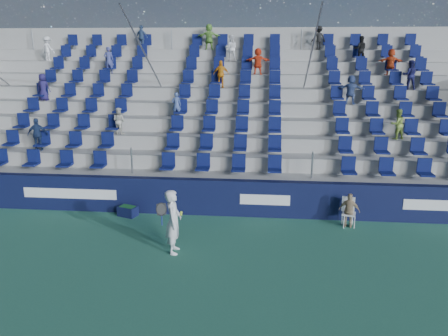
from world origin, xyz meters
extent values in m
plane|color=#317459|center=(0.00, 0.00, 0.00)|extent=(70.00, 70.00, 0.00)
cube|color=#0F1337|center=(0.00, 3.15, 0.60)|extent=(24.00, 0.30, 1.20)
cube|color=white|center=(-5.00, 2.99, 0.62)|extent=(3.20, 0.02, 0.34)
cube|color=white|center=(1.50, 2.99, 0.62)|extent=(1.60, 0.02, 0.34)
cube|color=white|center=(7.00, 2.99, 0.62)|extent=(2.40, 0.02, 0.34)
cube|color=#9F9F9A|center=(0.00, 3.72, 0.60)|extent=(24.00, 0.85, 1.20)
cube|color=#9F9F9A|center=(0.00, 4.57, 0.85)|extent=(24.00, 0.85, 1.70)
cube|color=#9F9F9A|center=(0.00, 5.42, 1.10)|extent=(24.00, 0.85, 2.20)
cube|color=#9F9F9A|center=(0.00, 6.28, 1.35)|extent=(24.00, 0.85, 2.70)
cube|color=#9F9F9A|center=(0.00, 7.12, 1.60)|extent=(24.00, 0.85, 3.20)
cube|color=#9F9F9A|center=(0.00, 7.97, 1.85)|extent=(24.00, 0.85, 3.70)
cube|color=#9F9F9A|center=(0.00, 8.82, 2.10)|extent=(24.00, 0.85, 4.20)
cube|color=#9F9F9A|center=(0.00, 9.68, 2.35)|extent=(24.00, 0.85, 4.70)
cube|color=#9F9F9A|center=(0.00, 10.52, 2.60)|extent=(24.00, 0.85, 5.20)
cube|color=#9F9F9A|center=(0.00, 11.20, 3.10)|extent=(24.00, 0.50, 6.20)
cube|color=#0C1449|center=(0.00, 3.72, 1.55)|extent=(16.05, 0.50, 0.70)
cube|color=#0C1449|center=(0.00, 4.57, 2.05)|extent=(16.05, 0.50, 0.70)
cube|color=#0C1449|center=(0.00, 5.42, 2.55)|extent=(16.05, 0.50, 0.70)
cube|color=#0C1449|center=(0.00, 6.28, 3.05)|extent=(16.05, 0.50, 0.70)
cube|color=#0C1449|center=(0.00, 7.12, 3.55)|extent=(16.05, 0.50, 0.70)
cube|color=#0C1449|center=(0.00, 7.97, 4.05)|extent=(16.05, 0.50, 0.70)
cube|color=#0C1449|center=(0.00, 8.82, 4.55)|extent=(16.05, 0.50, 0.70)
cube|color=#0C1449|center=(0.00, 9.68, 5.05)|extent=(16.05, 0.50, 0.70)
cube|color=#0C1449|center=(0.00, 10.52, 5.55)|extent=(16.05, 0.50, 0.70)
cylinder|color=gray|center=(-3.00, 7.12, 4.35)|extent=(0.06, 7.68, 4.55)
cylinder|color=gray|center=(3.00, 7.12, 4.35)|extent=(0.06, 7.68, 4.55)
imported|color=#191A4D|center=(7.09, 7.92, 4.27)|extent=(0.58, 0.46, 1.14)
imported|color=#D1451B|center=(6.54, 8.77, 4.73)|extent=(0.99, 0.32, 1.06)
imported|color=orange|center=(-0.40, 7.92, 4.25)|extent=(0.67, 0.33, 1.10)
imported|color=#73B347|center=(-1.21, 10.47, 5.77)|extent=(1.10, 0.49, 1.14)
imported|color=black|center=(3.75, 10.47, 5.72)|extent=(0.76, 0.59, 1.04)
imported|color=#201A50|center=(-7.66, 7.08, 3.74)|extent=(0.55, 0.37, 1.09)
imported|color=#3F548C|center=(-1.96, 6.23, 3.19)|extent=(0.38, 0.27, 0.98)
imported|color=beige|center=(-3.97, 5.38, 2.69)|extent=(0.57, 0.51, 0.98)
imported|color=#3E5B89|center=(-4.37, 10.47, 5.75)|extent=(0.69, 0.47, 1.09)
imported|color=#ED401B|center=(1.08, 8.77, 4.74)|extent=(1.03, 0.39, 1.09)
imported|color=#3B4383|center=(-5.42, 8.77, 4.77)|extent=(0.46, 0.34, 1.14)
imported|color=navy|center=(-6.73, 4.52, 2.29)|extent=(0.75, 0.48, 1.18)
imported|color=black|center=(5.45, 9.62, 5.24)|extent=(0.56, 0.45, 1.08)
imported|color=#8CAE45|center=(6.07, 5.38, 2.73)|extent=(0.62, 0.56, 1.07)
imported|color=#445A96|center=(4.70, 7.08, 3.75)|extent=(1.08, 0.57, 1.11)
imported|color=white|center=(-0.14, 9.62, 5.27)|extent=(0.61, 0.51, 1.13)
imported|color=white|center=(-8.57, 9.62, 5.24)|extent=(0.79, 0.60, 1.09)
imported|color=silver|center=(-0.92, 0.33, 0.88)|extent=(0.46, 0.67, 1.76)
cylinder|color=navy|center=(-1.17, 0.08, 1.02)|extent=(0.03, 0.03, 0.28)
torus|color=black|center=(-1.17, 0.08, 1.32)|extent=(0.30, 0.17, 0.28)
plane|color=#262626|center=(-1.17, 0.08, 1.32)|extent=(0.30, 0.16, 0.29)
sphere|color=#BCDA32|center=(-0.67, 0.13, 1.17)|extent=(0.07, 0.07, 0.07)
sphere|color=#BCDA32|center=(-0.67, 0.19, 1.20)|extent=(0.07, 0.07, 0.07)
cube|color=white|center=(4.07, 2.55, 0.41)|extent=(0.48, 0.48, 0.04)
cube|color=white|center=(4.07, 2.74, 0.66)|extent=(0.39, 0.14, 0.49)
cylinder|color=white|center=(3.91, 2.39, 0.20)|extent=(0.03, 0.03, 0.39)
cylinder|color=white|center=(4.23, 2.39, 0.20)|extent=(0.03, 0.03, 0.39)
cylinder|color=white|center=(3.91, 2.71, 0.20)|extent=(0.03, 0.03, 0.39)
cylinder|color=white|center=(4.23, 2.71, 0.20)|extent=(0.03, 0.03, 0.39)
imported|color=tan|center=(4.07, 2.50, 0.54)|extent=(0.68, 0.45, 1.08)
cube|color=#10153B|center=(-2.96, 2.75, 0.16)|extent=(0.69, 0.57, 0.32)
cube|color=#1E662D|center=(-2.96, 2.75, 0.24)|extent=(0.55, 0.43, 0.19)
camera|label=1|loc=(1.43, -10.26, 5.39)|focal=35.00mm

